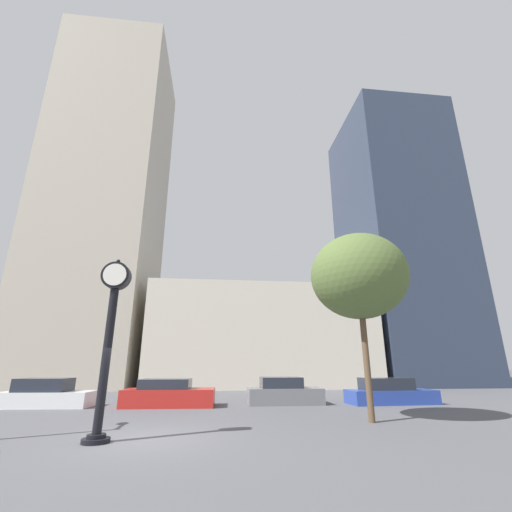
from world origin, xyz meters
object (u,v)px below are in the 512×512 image
at_px(car_blue, 390,393).
at_px(car_red, 169,395).
at_px(street_clock, 110,329).
at_px(car_white, 46,395).
at_px(car_grey, 284,393).
at_px(bare_tree, 359,276).

bearing_deg(car_blue, car_red, 176.82).
bearing_deg(car_blue, street_clock, -150.00).
xyz_separation_m(car_white, car_grey, (12.05, -0.00, 0.01)).
relative_size(car_red, bare_tree, 0.63).
relative_size(street_clock, car_grey, 1.32).
height_order(car_red, car_grey, car_grey).
distance_m(car_grey, bare_tree, 8.18).
bearing_deg(bare_tree, car_red, 144.43).
relative_size(street_clock, car_red, 1.14).
bearing_deg(street_clock, car_blue, 32.50).
relative_size(car_red, car_blue, 0.97).
height_order(car_red, car_blue, car_blue).
height_order(car_white, car_blue, car_white).
distance_m(car_red, car_grey, 6.02).
height_order(car_grey, bare_tree, bare_tree).
xyz_separation_m(street_clock, car_grey, (6.88, 8.54, -2.47)).
bearing_deg(street_clock, car_red, 83.89).
bearing_deg(car_blue, bare_tree, -125.09).
xyz_separation_m(car_white, car_red, (6.04, -0.40, -0.00)).
bearing_deg(street_clock, bare_tree, 14.77).
distance_m(car_white, car_grey, 12.05).
height_order(car_red, bare_tree, bare_tree).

